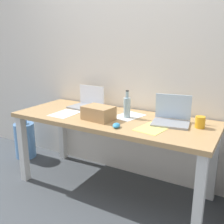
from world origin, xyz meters
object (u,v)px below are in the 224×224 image
(desk, at_px, (112,127))
(cardboard_box, at_px, (98,113))
(laptop_right, at_px, (171,118))
(laptop_left, at_px, (87,103))
(water_cooler_jug, at_px, (25,140))
(coffee_mug, at_px, (200,122))
(beer_bottle, at_px, (127,107))
(computer_mouse, at_px, (116,125))

(desk, bearing_deg, cardboard_box, -118.95)
(laptop_right, xyz_separation_m, cardboard_box, (-0.60, -0.22, 0.01))
(desk, relative_size, laptop_right, 5.51)
(laptop_left, bearing_deg, desk, -24.41)
(laptop_left, xyz_separation_m, water_cooler_jug, (-0.91, -0.10, -0.57))
(laptop_left, relative_size, coffee_mug, 3.57)
(desk, distance_m, laptop_left, 0.47)
(laptop_left, bearing_deg, cardboard_box, -42.15)
(cardboard_box, height_order, water_cooler_jug, cardboard_box)
(coffee_mug, relative_size, water_cooler_jug, 0.19)
(coffee_mug, xyz_separation_m, water_cooler_jug, (-2.09, -0.00, -0.57))
(laptop_right, bearing_deg, laptop_left, 174.41)
(laptop_right, bearing_deg, beer_bottle, -174.99)
(desk, relative_size, beer_bottle, 7.40)
(water_cooler_jug, bearing_deg, computer_mouse, -12.41)
(beer_bottle, distance_m, coffee_mug, 0.65)
(laptop_left, xyz_separation_m, laptop_right, (0.94, -0.09, 0.00))
(laptop_left, height_order, beer_bottle, beer_bottle)
(laptop_right, relative_size, coffee_mug, 3.61)
(laptop_left, bearing_deg, coffee_mug, -4.49)
(laptop_left, xyz_separation_m, cardboard_box, (0.34, -0.31, 0.02))
(beer_bottle, xyz_separation_m, coffee_mug, (0.65, 0.04, -0.05))
(laptop_right, relative_size, beer_bottle, 1.34)
(computer_mouse, height_order, water_cooler_jug, computer_mouse)
(laptop_left, bearing_deg, computer_mouse, -35.77)
(computer_mouse, distance_m, cardboard_box, 0.27)
(desk, xyz_separation_m, water_cooler_jug, (-1.32, 0.09, -0.43))
(cardboard_box, bearing_deg, laptop_right, 19.99)
(beer_bottle, distance_m, cardboard_box, 0.27)
(desk, distance_m, beer_bottle, 0.24)
(laptop_left, height_order, laptop_right, laptop_right)
(laptop_left, bearing_deg, beer_bottle, -13.43)
(desk, xyz_separation_m, laptop_right, (0.53, 0.09, 0.14))
(desk, relative_size, cardboard_box, 7.05)
(laptop_right, relative_size, cardboard_box, 1.28)
(coffee_mug, bearing_deg, laptop_right, 179.90)
(beer_bottle, xyz_separation_m, water_cooler_jug, (-1.45, 0.03, -0.62))
(beer_bottle, bearing_deg, computer_mouse, -79.88)
(cardboard_box, bearing_deg, water_cooler_jug, 170.22)
(laptop_left, height_order, coffee_mug, laptop_left)
(desk, distance_m, computer_mouse, 0.32)
(beer_bottle, xyz_separation_m, computer_mouse, (0.05, -0.30, -0.08))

